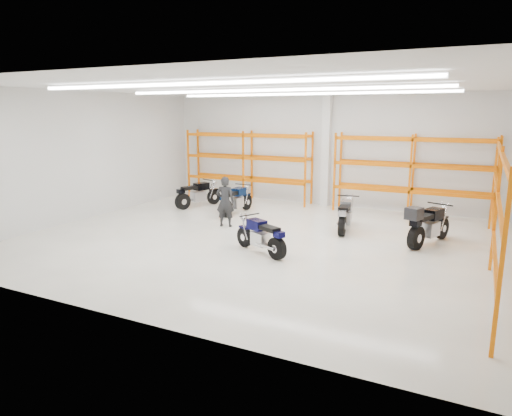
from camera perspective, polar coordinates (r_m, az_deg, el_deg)
The scene contains 11 objects.
ground at distance 13.77m, azimuth 1.01°, elevation -3.98°, with size 14.00×14.00×0.00m, color beige.
room_shell at distance 13.28m, azimuth 1.11°, elevation 9.80°, with size 14.02×12.02×4.51m.
motorcycle_main at distance 12.31m, azimuth 0.76°, elevation -3.66°, with size 1.88×1.04×0.99m.
motorcycle_back_a at distance 18.53m, azimuth -7.46°, elevation 1.63°, with size 1.01×2.09×1.07m.
motorcycle_back_b at distance 17.16m, azimuth -2.62°, elevation 0.89°, with size 0.72×2.16×1.06m.
motorcycle_back_c at distance 14.97m, azimuth 11.07°, elevation -0.95°, with size 0.72×2.16×1.06m.
motorcycle_back_d at distance 13.93m, azimuth 20.56°, elevation -2.06°, with size 1.15×2.33×1.23m.
standing_man at distance 15.23m, azimuth -3.87°, elevation 0.80°, with size 0.62×0.40×1.69m, color black.
structural_column at distance 18.73m, azimuth 8.76°, elevation 7.10°, with size 0.32×0.32×4.50m, color white.
pallet_racking_back_left at distance 19.77m, azimuth -1.07°, elevation 6.12°, with size 5.67×0.87×3.00m.
pallet_racking_back_right at distance 17.71m, azimuth 18.93°, elevation 4.82°, with size 5.67×0.87×3.00m.
Camera 1 is at (5.68, -11.97, 3.75)m, focal length 32.00 mm.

